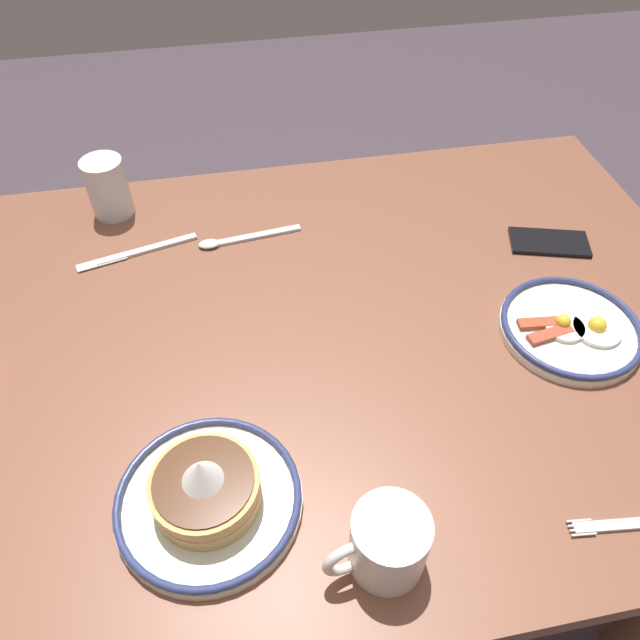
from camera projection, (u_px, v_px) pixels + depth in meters
name	position (u px, v px, depth m)	size (l,w,h in m)	color
ground_plane	(304.00, 530.00, 1.53)	(6.00, 6.00, 0.00)	#453942
dining_table	(297.00, 361.00, 1.03)	(1.47, 0.98, 0.75)	brown
plate_center_pancakes	(207.00, 495.00, 0.76)	(0.24, 0.24, 0.10)	silver
plate_far_companion	(571.00, 328.00, 0.97)	(0.23, 0.23, 0.04)	white
coffee_mug	(387.00, 543.00, 0.70)	(0.12, 0.09, 0.09)	white
drinking_glass	(109.00, 190.00, 1.17)	(0.08, 0.08, 0.12)	silver
cell_phone	(549.00, 242.00, 1.13)	(0.14, 0.07, 0.01)	black
butter_knife	(138.00, 252.00, 1.12)	(0.22, 0.07, 0.01)	silver
tea_spoon	(236.00, 239.00, 1.14)	(0.20, 0.04, 0.01)	silver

